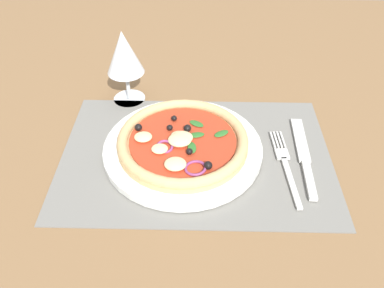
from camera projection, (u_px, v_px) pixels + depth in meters
The scene contains 7 objects.
ground_plane at pixel (196, 160), 70.21cm from camera, with size 190.00×140.00×2.40cm, color olive.
placemat at pixel (196, 155), 69.29cm from camera, with size 46.28×31.70×0.40cm, color slate.
plate at pixel (183, 148), 69.30cm from camera, with size 27.38×27.38×1.24cm, color silver.
pizza at pixel (182, 141), 68.10cm from camera, with size 22.33×22.33×2.66cm.
fork at pixel (285, 163), 67.20cm from camera, with size 2.83×18.06×0.44cm.
knife at pixel (304, 155), 68.59cm from camera, with size 2.43×20.05×0.62cm.
wine_glass at pixel (124, 54), 75.37cm from camera, with size 7.20×7.20×14.90cm.
Camera 1 is at (0.51, -50.74, 47.42)cm, focal length 37.49 mm.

